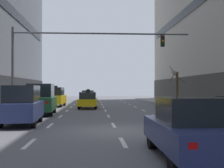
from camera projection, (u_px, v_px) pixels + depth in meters
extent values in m
plane|color=slate|center=(116.00, 130.00, 13.59)|extent=(120.00, 120.00, 0.00)
cube|color=silver|center=(29.00, 143.00, 10.38)|extent=(0.16, 2.00, 0.01)
cube|color=silver|center=(50.00, 125.00, 15.37)|extent=(0.16, 2.00, 0.01)
cube|color=silver|center=(61.00, 116.00, 20.36)|extent=(0.16, 2.00, 0.01)
cube|color=silver|center=(67.00, 111.00, 25.35)|extent=(0.16, 2.00, 0.01)
cube|color=silver|center=(71.00, 107.00, 30.34)|extent=(0.16, 2.00, 0.01)
cube|color=silver|center=(74.00, 104.00, 35.33)|extent=(0.16, 2.00, 0.01)
cube|color=silver|center=(77.00, 102.00, 40.32)|extent=(0.16, 2.00, 0.01)
cube|color=silver|center=(78.00, 101.00, 45.31)|extent=(0.16, 2.00, 0.01)
cube|color=silver|center=(123.00, 142.00, 10.59)|extent=(0.16, 2.00, 0.01)
cube|color=silver|center=(113.00, 125.00, 15.58)|extent=(0.16, 2.00, 0.01)
cube|color=silver|center=(108.00, 116.00, 20.57)|extent=(0.16, 2.00, 0.01)
cube|color=silver|center=(105.00, 111.00, 25.56)|extent=(0.16, 2.00, 0.01)
cube|color=silver|center=(103.00, 107.00, 30.55)|extent=(0.16, 2.00, 0.01)
cube|color=silver|center=(102.00, 104.00, 35.54)|extent=(0.16, 2.00, 0.01)
cube|color=silver|center=(101.00, 102.00, 40.53)|extent=(0.16, 2.00, 0.01)
cube|color=silver|center=(100.00, 101.00, 45.52)|extent=(0.16, 2.00, 0.01)
cube|color=silver|center=(213.00, 141.00, 10.80)|extent=(0.16, 2.00, 0.01)
cube|color=silver|center=(175.00, 124.00, 15.79)|extent=(0.16, 2.00, 0.01)
cube|color=silver|center=(155.00, 116.00, 20.78)|extent=(0.16, 2.00, 0.01)
cube|color=silver|center=(143.00, 110.00, 25.77)|extent=(0.16, 2.00, 0.01)
cube|color=silver|center=(135.00, 107.00, 30.76)|extent=(0.16, 2.00, 0.01)
cube|color=silver|center=(129.00, 104.00, 35.75)|extent=(0.16, 2.00, 0.01)
cube|color=silver|center=(125.00, 102.00, 40.74)|extent=(0.16, 2.00, 0.01)
cube|color=silver|center=(121.00, 101.00, 45.73)|extent=(0.16, 2.00, 0.01)
cylinder|color=black|center=(32.00, 109.00, 22.95)|extent=(0.26, 0.70, 0.69)
cylinder|color=black|center=(54.00, 109.00, 23.14)|extent=(0.26, 0.70, 0.69)
cylinder|color=black|center=(26.00, 112.00, 20.14)|extent=(0.26, 0.70, 0.69)
cylinder|color=black|center=(51.00, 111.00, 20.32)|extent=(0.26, 0.70, 0.69)
cube|color=#1E512D|center=(41.00, 103.00, 21.64)|extent=(2.14, 4.70, 0.94)
cube|color=black|center=(41.00, 90.00, 21.66)|extent=(1.80, 2.80, 0.94)
cube|color=white|center=(36.00, 100.00, 23.83)|extent=(0.21, 0.09, 0.15)
cube|color=red|center=(26.00, 103.00, 19.32)|extent=(0.21, 0.09, 0.15)
cube|color=white|center=(53.00, 100.00, 23.97)|extent=(0.21, 0.09, 0.15)
cube|color=red|center=(47.00, 103.00, 19.46)|extent=(0.21, 0.09, 0.15)
cylinder|color=black|center=(51.00, 103.00, 32.55)|extent=(0.23, 0.63, 0.62)
cylinder|color=black|center=(64.00, 103.00, 32.58)|extent=(0.23, 0.63, 0.62)
cylinder|color=black|center=(46.00, 104.00, 30.01)|extent=(0.23, 0.63, 0.62)
cylinder|color=black|center=(61.00, 104.00, 30.04)|extent=(0.23, 0.63, 0.62)
cube|color=yellow|center=(56.00, 99.00, 31.30)|extent=(1.92, 4.22, 0.85)
cube|color=black|center=(56.00, 91.00, 31.31)|extent=(1.61, 2.51, 0.85)
cube|color=white|center=(53.00, 97.00, 33.33)|extent=(0.19, 0.08, 0.13)
cube|color=red|center=(46.00, 99.00, 29.26)|extent=(0.19, 0.08, 0.13)
cube|color=white|center=(64.00, 97.00, 33.35)|extent=(0.19, 0.08, 0.13)
cube|color=red|center=(58.00, 99.00, 29.28)|extent=(0.19, 0.08, 0.13)
cube|color=black|center=(56.00, 87.00, 31.32)|extent=(0.42, 0.21, 0.17)
cylinder|color=black|center=(81.00, 104.00, 29.52)|extent=(0.23, 0.63, 0.62)
cylinder|color=black|center=(96.00, 104.00, 29.56)|extent=(0.23, 0.63, 0.62)
cylinder|color=black|center=(79.00, 106.00, 26.98)|extent=(0.23, 0.63, 0.62)
cylinder|color=black|center=(96.00, 106.00, 27.02)|extent=(0.23, 0.63, 0.62)
cube|color=yellow|center=(88.00, 102.00, 28.27)|extent=(1.89, 4.21, 0.60)
cube|color=black|center=(88.00, 95.00, 28.09)|extent=(1.57, 1.84, 0.64)
cube|color=white|center=(83.00, 100.00, 30.29)|extent=(0.19, 0.08, 0.13)
cube|color=red|center=(80.00, 102.00, 26.23)|extent=(0.19, 0.08, 0.13)
cube|color=white|center=(95.00, 100.00, 30.32)|extent=(0.19, 0.08, 0.13)
cube|color=red|center=(94.00, 102.00, 26.26)|extent=(0.19, 0.08, 0.13)
cube|color=black|center=(88.00, 91.00, 28.10)|extent=(0.42, 0.20, 0.17)
cylinder|color=black|center=(83.00, 99.00, 43.00)|extent=(0.25, 0.65, 0.64)
cylinder|color=black|center=(94.00, 99.00, 43.03)|extent=(0.25, 0.65, 0.64)
cylinder|color=black|center=(82.00, 100.00, 40.37)|extent=(0.25, 0.65, 0.64)
cylinder|color=black|center=(93.00, 100.00, 40.40)|extent=(0.25, 0.65, 0.64)
cube|color=yellow|center=(88.00, 97.00, 41.70)|extent=(2.00, 4.37, 0.62)
cube|color=black|center=(88.00, 93.00, 41.52)|extent=(1.65, 1.93, 0.66)
cube|color=white|center=(85.00, 96.00, 43.80)|extent=(0.20, 0.09, 0.14)
cube|color=red|center=(83.00, 97.00, 39.59)|extent=(0.20, 0.09, 0.14)
cube|color=white|center=(93.00, 96.00, 43.82)|extent=(0.20, 0.09, 0.14)
cube|color=red|center=(92.00, 97.00, 39.61)|extent=(0.20, 0.09, 0.14)
cube|color=black|center=(88.00, 90.00, 41.52)|extent=(0.44, 0.22, 0.18)
cylinder|color=black|center=(152.00, 138.00, 9.52)|extent=(0.23, 0.67, 0.67)
cylinder|color=black|center=(202.00, 138.00, 9.60)|extent=(0.23, 0.67, 0.67)
cylinder|color=black|center=(174.00, 158.00, 6.78)|extent=(0.23, 0.67, 0.67)
cube|color=navy|center=(190.00, 134.00, 8.20)|extent=(1.92, 4.50, 0.65)
cube|color=black|center=(193.00, 110.00, 8.00)|extent=(1.65, 1.95, 0.69)
cube|color=white|center=(152.00, 121.00, 10.36)|extent=(0.20, 0.08, 0.14)
cube|color=red|center=(192.00, 146.00, 5.97)|extent=(0.20, 0.08, 0.14)
cube|color=white|center=(189.00, 121.00, 10.43)|extent=(0.20, 0.08, 0.14)
cylinder|color=black|center=(12.00, 117.00, 16.84)|extent=(0.24, 0.65, 0.64)
cylinder|color=black|center=(40.00, 116.00, 17.01)|extent=(0.24, 0.65, 0.64)
cylinder|color=black|center=(0.00, 122.00, 14.24)|extent=(0.24, 0.65, 0.64)
cylinder|color=black|center=(33.00, 121.00, 14.41)|extent=(0.24, 0.65, 0.64)
cube|color=navy|center=(22.00, 110.00, 15.63)|extent=(1.98, 4.34, 0.87)
cube|color=black|center=(22.00, 94.00, 15.65)|extent=(1.67, 2.59, 0.87)
cube|color=white|center=(18.00, 105.00, 17.64)|extent=(0.20, 0.09, 0.14)
cube|color=white|center=(39.00, 105.00, 17.78)|extent=(0.20, 0.09, 0.14)
cube|color=red|center=(27.00, 110.00, 13.63)|extent=(0.20, 0.09, 0.14)
cylinder|color=black|center=(211.00, 121.00, 14.81)|extent=(0.23, 0.63, 0.63)
cube|color=white|center=(208.00, 111.00, 15.59)|extent=(0.19, 0.08, 0.13)
cylinder|color=#4C4C51|center=(12.00, 70.00, 21.86)|extent=(0.18, 0.18, 6.27)
cylinder|color=#4C4C51|center=(102.00, 34.00, 22.31)|extent=(13.09, 0.12, 0.12)
cube|color=black|center=(163.00, 41.00, 22.59)|extent=(0.28, 0.24, 0.84)
sphere|color=#4B0704|center=(163.00, 37.00, 22.46)|extent=(0.17, 0.17, 0.17)
sphere|color=orange|center=(163.00, 41.00, 22.45)|extent=(0.17, 0.17, 0.17)
sphere|color=#073E10|center=(163.00, 44.00, 22.45)|extent=(0.17, 0.17, 0.17)
cylinder|color=#4C3823|center=(177.00, 88.00, 32.14)|extent=(0.26, 0.26, 3.53)
cylinder|color=#42301E|center=(178.00, 77.00, 31.44)|extent=(1.47, 0.28, 1.23)
cylinder|color=#42301E|center=(173.00, 71.00, 31.89)|extent=(0.57, 1.08, 1.10)
cylinder|color=#42301E|center=(173.00, 77.00, 32.52)|extent=(0.87, 0.84, 1.29)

